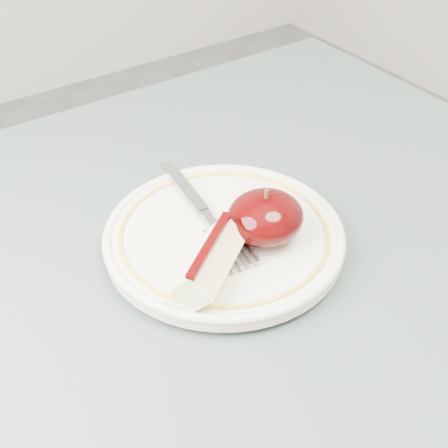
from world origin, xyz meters
TOP-DOWN VIEW (x-y plane):
  - table at (0.00, 0.00)m, footprint 0.90×0.90m
  - plate at (0.05, 0.12)m, footprint 0.22×0.22m
  - apple_half at (0.08, 0.10)m, footprint 0.07×0.07m
  - apple_wedge at (0.01, 0.08)m, footprint 0.09×0.08m
  - fork at (0.05, 0.15)m, footprint 0.05×0.18m

SIDE VIEW (x-z plane):
  - table at x=0.00m, z-range 0.29..1.04m
  - plate at x=0.05m, z-range 0.75..0.77m
  - fork at x=0.05m, z-range 0.77..0.78m
  - apple_wedge at x=0.01m, z-range 0.77..0.81m
  - apple_half at x=0.08m, z-range 0.76..0.82m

